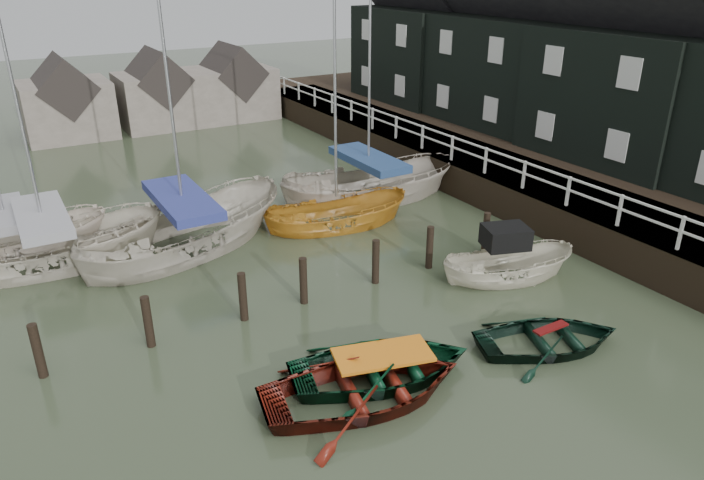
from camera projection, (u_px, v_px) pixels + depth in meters
ground at (399, 341)px, 16.01m from camera, size 120.00×120.00×0.00m
pier at (448, 161)px, 27.98m from camera, size 3.04×32.00×2.70m
land_strip at (535, 158)px, 30.84m from camera, size 14.00×38.00×1.50m
quay_houses at (573, 41)px, 27.46m from camera, size 6.52×28.14×10.01m
mooring_pilings at (306, 286)px, 17.65m from camera, size 13.72×0.22×1.80m
far_sheds at (156, 94)px, 36.10m from camera, size 14.00×4.08×4.39m
rowboat_red at (364, 401)px, 13.85m from camera, size 5.12×4.09×0.95m
rowboat_green at (382, 378)px, 14.61m from camera, size 4.94×4.07×0.89m
rowboat_dkgreen at (548, 347)px, 15.76m from camera, size 4.38×3.75×0.77m
motorboat at (506, 276)px, 19.10m from camera, size 4.39×2.79×2.46m
sailboat_a at (52, 263)px, 20.02m from camera, size 7.45×3.55×11.26m
sailboat_b at (187, 247)px, 21.12m from camera, size 8.29×5.16×11.72m
sailboat_c at (337, 225)px, 23.00m from camera, size 5.68×3.05×9.99m
sailboat_d at (368, 197)px, 25.59m from camera, size 7.70×4.28×13.31m
sailboat_e at (13, 252)px, 20.75m from camera, size 6.44×3.40×9.84m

